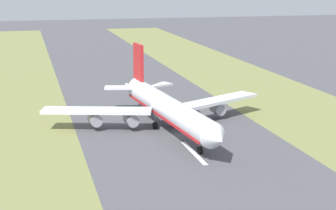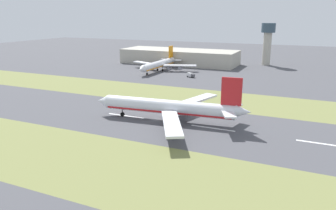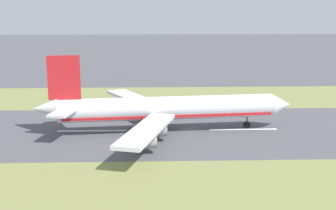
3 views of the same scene
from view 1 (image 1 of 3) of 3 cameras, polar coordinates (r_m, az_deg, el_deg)
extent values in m
plane|color=#4C4C51|center=(144.72, 0.92, -3.12)|extent=(800.00, 800.00, 0.00)
cube|color=olive|center=(162.09, 16.47, -1.90)|extent=(40.00, 600.00, 0.01)
cube|color=silver|center=(206.51, -3.84, 1.76)|extent=(1.20, 18.00, 0.01)
cube|color=silver|center=(168.26, -1.33, -0.82)|extent=(1.20, 18.00, 0.01)
cube|color=silver|center=(131.05, 2.64, -4.86)|extent=(1.20, 18.00, 0.01)
cylinder|color=silver|center=(147.66, 0.00, -0.30)|extent=(11.67, 56.32, 6.00)
cone|color=silver|center=(120.45, 5.02, -3.44)|extent=(6.36, 5.57, 5.88)
cone|color=silver|center=(176.28, -3.48, 2.13)|extent=(5.68, 6.49, 5.10)
cube|color=red|center=(148.05, 0.00, -0.92)|extent=(11.14, 54.06, 0.70)
cube|color=silver|center=(160.96, 4.97, 0.44)|extent=(28.45, 18.85, 0.90)
cube|color=silver|center=(149.79, -7.26, -0.57)|extent=(29.52, 13.83, 0.90)
cylinder|color=#93939E|center=(155.28, 2.61, -0.92)|extent=(3.67, 5.10, 3.20)
cylinder|color=#93939E|center=(161.97, 5.07, -0.38)|extent=(3.67, 5.10, 3.20)
cylinder|color=#93939E|center=(149.42, -3.77, -1.49)|extent=(3.67, 5.10, 3.20)
cylinder|color=#93939E|center=(150.54, -7.44, -1.47)|extent=(3.67, 5.10, 3.20)
cube|color=red|center=(170.26, -3.03, 4.38)|extent=(1.61, 8.04, 11.00)
cube|color=silver|center=(173.21, -1.26, 2.02)|extent=(10.93, 8.07, 0.60)
cube|color=silver|center=(170.03, -4.77, 1.77)|extent=(10.70, 6.41, 0.60)
cylinder|color=#59595E|center=(129.55, 3.26, -3.93)|extent=(0.50, 0.50, 3.20)
cylinder|color=black|center=(130.02, 3.25, -4.60)|extent=(1.08, 1.88, 1.80)
cylinder|color=#59595E|center=(152.16, 0.53, -1.34)|extent=(0.50, 0.50, 3.20)
cylinder|color=black|center=(152.56, 0.53, -1.92)|extent=(1.08, 1.88, 1.80)
cylinder|color=#59595E|center=(150.46, -1.32, -1.51)|extent=(0.50, 0.50, 3.20)
cylinder|color=black|center=(150.86, -1.32, -2.09)|extent=(1.08, 1.88, 1.80)
camera|label=2|loc=(248.24, 25.17, 12.56)|focal=35.00mm
camera|label=3|loc=(165.48, -44.48, 6.64)|focal=50.00mm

